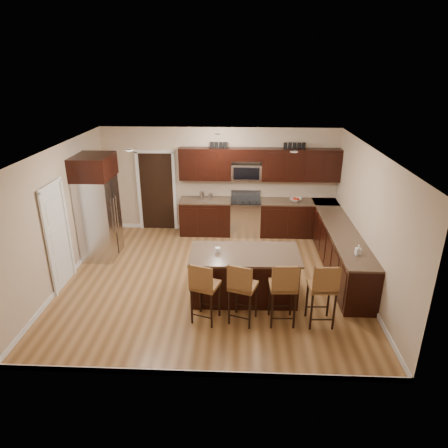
{
  "coord_description": "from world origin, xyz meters",
  "views": [
    {
      "loc": [
        0.57,
        -7.19,
        4.16
      ],
      "look_at": [
        0.22,
        0.4,
        1.09
      ],
      "focal_mm": 32.0,
      "sensor_mm": 36.0,
      "label": 1
    }
  ],
  "objects_px": {
    "stool_left": "(204,286)",
    "refrigerator": "(98,206)",
    "island": "(244,276)",
    "stool_extra": "(323,288)",
    "range": "(245,217)",
    "stool_mid": "(242,287)",
    "stool_right": "(284,287)"
  },
  "relations": [
    {
      "from": "stool_left",
      "to": "refrigerator",
      "type": "distance_m",
      "value": 3.61
    },
    {
      "from": "refrigerator",
      "to": "stool_extra",
      "type": "height_order",
      "value": "refrigerator"
    },
    {
      "from": "stool_mid",
      "to": "stool_right",
      "type": "distance_m",
      "value": 0.69
    },
    {
      "from": "range",
      "to": "stool_mid",
      "type": "distance_m",
      "value": 3.9
    },
    {
      "from": "stool_extra",
      "to": "stool_right",
      "type": "bearing_deg",
      "value": 177.18
    },
    {
      "from": "stool_extra",
      "to": "stool_mid",
      "type": "bearing_deg",
      "value": 176.94
    },
    {
      "from": "range",
      "to": "stool_right",
      "type": "xyz_separation_m",
      "value": [
        0.61,
        -3.89,
        0.26
      ]
    },
    {
      "from": "stool_left",
      "to": "stool_extra",
      "type": "bearing_deg",
      "value": 18.01
    },
    {
      "from": "range",
      "to": "stool_mid",
      "type": "xyz_separation_m",
      "value": [
        -0.08,
        -3.89,
        0.24
      ]
    },
    {
      "from": "refrigerator",
      "to": "stool_left",
      "type": "bearing_deg",
      "value": -43.75
    },
    {
      "from": "stool_left",
      "to": "stool_mid",
      "type": "xyz_separation_m",
      "value": [
        0.64,
        -0.0,
        0.0
      ]
    },
    {
      "from": "stool_left",
      "to": "stool_right",
      "type": "bearing_deg",
      "value": 17.92
    },
    {
      "from": "island",
      "to": "stool_left",
      "type": "bearing_deg",
      "value": -130.4
    },
    {
      "from": "stool_mid",
      "to": "stool_right",
      "type": "bearing_deg",
      "value": 18.48
    },
    {
      "from": "stool_mid",
      "to": "stool_right",
      "type": "xyz_separation_m",
      "value": [
        0.69,
        -0.01,
        0.02
      ]
    },
    {
      "from": "island",
      "to": "stool_extra",
      "type": "bearing_deg",
      "value": -34.75
    },
    {
      "from": "island",
      "to": "stool_right",
      "type": "xyz_separation_m",
      "value": [
        0.64,
        -0.85,
        0.3
      ]
    },
    {
      "from": "stool_left",
      "to": "stool_mid",
      "type": "height_order",
      "value": "stool_mid"
    },
    {
      "from": "refrigerator",
      "to": "stool_extra",
      "type": "relative_size",
      "value": 2.0
    },
    {
      "from": "island",
      "to": "stool_extra",
      "type": "height_order",
      "value": "stool_extra"
    },
    {
      "from": "stool_left",
      "to": "stool_mid",
      "type": "distance_m",
      "value": 0.64
    },
    {
      "from": "range",
      "to": "island",
      "type": "xyz_separation_m",
      "value": [
        -0.03,
        -3.04,
        -0.04
      ]
    },
    {
      "from": "island",
      "to": "stool_extra",
      "type": "relative_size",
      "value": 1.74
    },
    {
      "from": "range",
      "to": "stool_extra",
      "type": "xyz_separation_m",
      "value": [
        1.26,
        -3.89,
        0.26
      ]
    },
    {
      "from": "range",
      "to": "stool_left",
      "type": "bearing_deg",
      "value": -100.43
    },
    {
      "from": "stool_right",
      "to": "refrigerator",
      "type": "xyz_separation_m",
      "value": [
        -3.91,
        2.48,
        0.47
      ]
    },
    {
      "from": "range",
      "to": "stool_mid",
      "type": "bearing_deg",
      "value": -91.17
    },
    {
      "from": "range",
      "to": "island",
      "type": "relative_size",
      "value": 0.54
    },
    {
      "from": "stool_mid",
      "to": "refrigerator",
      "type": "height_order",
      "value": "refrigerator"
    },
    {
      "from": "island",
      "to": "stool_mid",
      "type": "relative_size",
      "value": 1.79
    },
    {
      "from": "island",
      "to": "stool_right",
      "type": "height_order",
      "value": "stool_right"
    },
    {
      "from": "stool_right",
      "to": "stool_left",
      "type": "bearing_deg",
      "value": 176.93
    }
  ]
}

